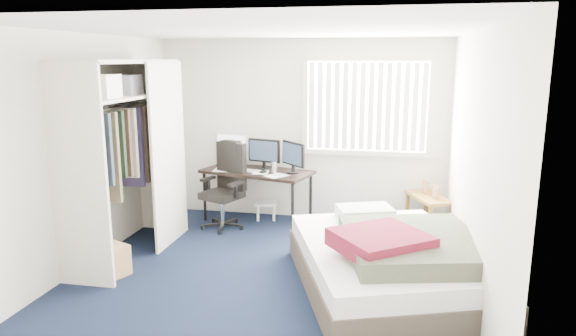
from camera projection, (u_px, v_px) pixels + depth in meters
The scene contains 10 objects.
ground at pixel (266, 274), 5.41m from camera, with size 4.20×4.20×0.00m, color black.
room_shell at pixel (265, 133), 5.09m from camera, with size 4.20×4.20×4.20m.
window_assembly at pixel (367, 107), 6.86m from camera, with size 1.72×0.09×1.32m.
closet at pixel (125, 139), 5.70m from camera, with size 0.64×1.84×2.22m.
desk at pixel (258, 168), 7.03m from camera, with size 1.61×1.05×1.19m.
office_chair at pixel (226, 194), 6.88m from camera, with size 0.71×0.71×1.16m.
footstool at pixel (266, 206), 7.23m from camera, with size 0.35×0.31×0.25m.
nightstand at pixel (429, 201), 6.62m from camera, with size 0.62×0.80×0.67m.
bed at pixel (390, 261), 5.00m from camera, with size 2.25×2.57×0.71m.
pine_box at pixel (106, 260), 5.38m from camera, with size 0.43×0.32×0.32m, color #A88054.
Camera 1 is at (1.23, -4.91, 2.23)m, focal length 32.00 mm.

